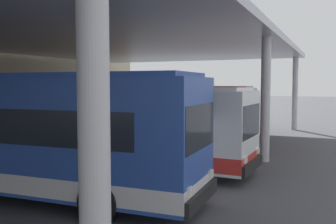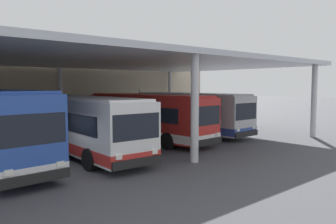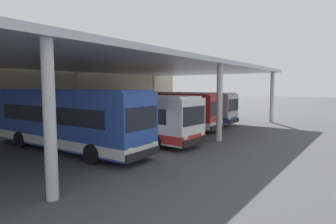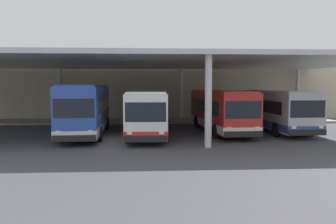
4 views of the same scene
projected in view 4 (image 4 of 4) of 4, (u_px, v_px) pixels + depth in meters
ground_plane at (105, 141)px, 21.74m from camera, size 200.00×200.00×0.00m
platform_kerb at (120, 121)px, 33.43m from camera, size 42.00×4.50×0.18m
station_building_facade at (122, 86)px, 36.41m from camera, size 48.00×1.60×6.94m
canopy_shelter at (113, 63)px, 26.81m from camera, size 40.00×17.00×5.55m
bus_nearest_bay at (87, 109)px, 24.83m from camera, size 3.09×11.44×3.57m
bus_second_bay at (148, 112)px, 24.31m from camera, size 2.95×10.60×3.17m
bus_middle_bay at (220, 110)px, 26.17m from camera, size 3.18×10.66×3.17m
bus_far_bay at (276, 110)px, 26.90m from camera, size 2.86×10.58×3.17m
bench_waiting at (205, 115)px, 33.95m from camera, size 1.80×0.45×0.92m
trash_bin at (165, 115)px, 34.04m from camera, size 0.52×0.52×0.98m
banner_sign at (249, 102)px, 33.23m from camera, size 0.70×0.12×3.20m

